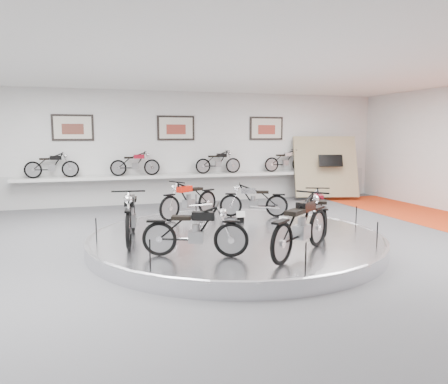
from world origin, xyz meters
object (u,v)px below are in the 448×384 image
object	(u,v)px
bike_e	(301,225)
bike_a	(254,200)
shelf	(178,176)
display_platform	(236,240)
bike_c	(131,214)
bike_f	(319,210)
bike_b	(189,199)
bike_d	(195,231)

from	to	relation	value
bike_e	bike_a	bearing A→B (deg)	44.04
shelf	display_platform	bearing A→B (deg)	-90.00
shelf	bike_c	size ratio (longest dim) A/B	5.84
bike_c	bike_f	world-z (taller)	bike_c
bike_f	bike_b	bearing A→B (deg)	66.62
bike_b	bike_c	size ratio (longest dim) A/B	0.90
bike_a	bike_f	xyz separation A→B (m)	(0.79, -2.04, 0.03)
display_platform	bike_d	world-z (taller)	bike_d
bike_b	bike_d	bearing A→B (deg)	48.38
shelf	bike_f	world-z (taller)	bike_f
bike_a	bike_c	world-z (taller)	bike_c
display_platform	bike_f	distance (m)	2.01
bike_e	bike_f	distance (m)	2.11
shelf	bike_a	size ratio (longest dim) A/B	7.18
shelf	bike_a	xyz separation A→B (m)	(1.10, -4.67, -0.25)
bike_d	bike_f	size ratio (longest dim) A/B	1.00
bike_d	bike_b	bearing A→B (deg)	99.34
bike_b	bike_d	distance (m)	3.71
bike_c	bike_f	xyz separation A→B (m)	(4.15, -0.39, -0.08)
display_platform	bike_e	xyz separation A→B (m)	(0.58, -1.97, 0.71)
bike_b	bike_f	bearing A→B (deg)	104.57
shelf	bike_e	size ratio (longest dim) A/B	5.77
shelf	bike_e	distance (m)	8.39
bike_f	display_platform	bearing A→B (deg)	102.20
bike_a	bike_c	size ratio (longest dim) A/B	0.81
bike_e	bike_f	bearing A→B (deg)	13.63
display_platform	bike_d	size ratio (longest dim) A/B	3.94
bike_d	bike_e	size ratio (longest dim) A/B	0.85
display_platform	bike_e	world-z (taller)	bike_e
display_platform	shelf	xyz separation A→B (m)	(0.00, 6.40, 0.85)
bike_d	shelf	bearing A→B (deg)	101.27
shelf	bike_a	world-z (taller)	bike_a
bike_f	bike_a	bearing A→B (deg)	42.78
display_platform	bike_f	world-z (taller)	bike_f
display_platform	bike_c	distance (m)	2.37
bike_e	bike_f	xyz separation A→B (m)	(1.31, 1.66, -0.08)
bike_c	bike_d	bearing A→B (deg)	40.37
bike_c	bike_d	size ratio (longest dim) A/B	1.16
bike_b	bike_c	world-z (taller)	bike_c
bike_c	bike_f	distance (m)	4.17
bike_b	bike_f	world-z (taller)	bike_b
display_platform	bike_a	size ratio (longest dim) A/B	4.18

